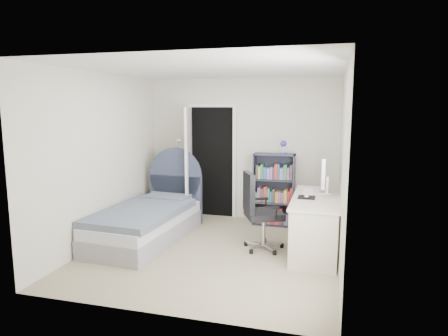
% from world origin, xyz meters
% --- Properties ---
extents(room_shell, '(3.50, 3.70, 2.60)m').
position_xyz_m(room_shell, '(0.00, 0.00, 1.25)').
color(room_shell, gray).
rests_on(room_shell, ground).
extents(door, '(0.92, 0.81, 2.06)m').
position_xyz_m(door, '(-0.75, 1.52, 1.03)').
color(door, black).
rests_on(door, ground).
extents(bed, '(1.13, 2.19, 1.31)m').
position_xyz_m(bed, '(-1.11, 0.26, 0.30)').
color(bed, gray).
rests_on(bed, ground).
extents(nightstand, '(0.37, 0.37, 0.55)m').
position_xyz_m(nightstand, '(-1.43, 1.51, 0.36)').
color(nightstand, '#D8BE85').
rests_on(nightstand, ground).
extents(floor_lamp, '(0.21, 0.21, 1.47)m').
position_xyz_m(floor_lamp, '(-1.04, 1.33, 0.60)').
color(floor_lamp, silver).
rests_on(floor_lamp, ground).
extents(bookcase, '(0.69, 0.29, 1.46)m').
position_xyz_m(bookcase, '(0.65, 1.48, 0.57)').
color(bookcase, '#353948').
rests_on(bookcase, ground).
extents(desk, '(0.64, 1.60, 1.31)m').
position_xyz_m(desk, '(1.38, 0.38, 0.43)').
color(desk, beige).
rests_on(desk, ground).
extents(office_chair, '(0.65, 0.65, 1.11)m').
position_xyz_m(office_chair, '(0.59, 0.23, 0.61)').
color(office_chair, silver).
rests_on(office_chair, ground).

